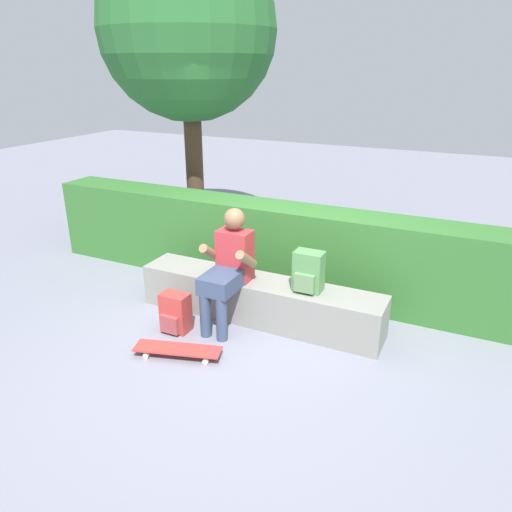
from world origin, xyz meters
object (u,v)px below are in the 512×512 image
Objects in this scene: backpack_on_bench at (308,272)px; skateboard_near_person at (178,349)px; person_skater at (228,266)px; backpack_on_ground at (175,313)px; bench_main at (259,300)px.

skateboard_near_person is at bearing -133.19° from backpack_on_bench.
backpack_on_ground is (-0.41, -0.36, -0.45)m from person_skater.
backpack_on_bench is at bearing -1.02° from bench_main.
backpack_on_ground is (-0.65, -0.58, -0.03)m from bench_main.
person_skater reaches higher than skateboard_near_person.
backpack_on_bench is at bearing 46.81° from skateboard_near_person.
bench_main reaches higher than backpack_on_ground.
person_skater reaches higher than backpack_on_ground.
skateboard_near_person is (-0.37, -0.96, -0.15)m from bench_main.
bench_main is at bearing 41.60° from backpack_on_ground.
person_skater is 1.45× the size of skateboard_near_person.
backpack_on_bench is (0.76, 0.20, -0.01)m from person_skater.
person_skater reaches higher than backpack_on_bench.
backpack_on_ground is (-0.28, 0.39, 0.12)m from skateboard_near_person.
backpack_on_bench is 1.38m from backpack_on_ground.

